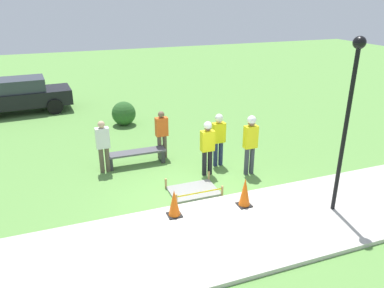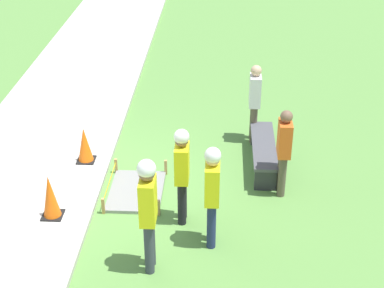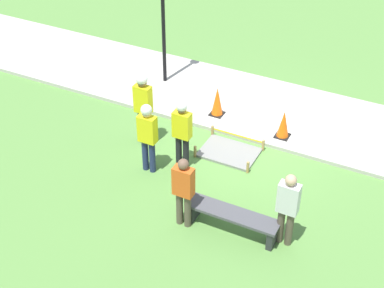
{
  "view_description": "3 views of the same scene",
  "coord_description": "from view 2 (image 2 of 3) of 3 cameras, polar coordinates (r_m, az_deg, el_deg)",
  "views": [
    {
      "loc": [
        -3.09,
        -7.92,
        5.12
      ],
      "look_at": [
        0.58,
        1.92,
        0.89
      ],
      "focal_mm": 35.0,
      "sensor_mm": 36.0,
      "label": 1
    },
    {
      "loc": [
        8.86,
        2.09,
        5.85
      ],
      "look_at": [
        0.12,
        1.63,
        1.01
      ],
      "focal_mm": 55.0,
      "sensor_mm": 36.0,
      "label": 2
    },
    {
      "loc": [
        -4.05,
        10.83,
        8.22
      ],
      "look_at": [
        0.54,
        1.78,
        0.88
      ],
      "focal_mm": 55.0,
      "sensor_mm": 36.0,
      "label": 3
    }
  ],
  "objects": [
    {
      "name": "sidewalk",
      "position": [
        11.18,
        -16.2,
        -3.61
      ],
      "size": [
        28.0,
        2.98,
        0.1
      ],
      "color": "#BCB7AD",
      "rests_on": "ground_plane"
    },
    {
      "name": "worker_assistant",
      "position": [
        8.28,
        -4.28,
        -5.97
      ],
      "size": [
        0.4,
        0.27,
        1.86
      ],
      "color": "#383D47",
      "rests_on": "ground_plane"
    },
    {
      "name": "worker_supervisor",
      "position": [
        9.32,
        -0.98,
        -2.4
      ],
      "size": [
        0.4,
        0.24,
        1.7
      ],
      "color": "black",
      "rests_on": "ground_plane"
    },
    {
      "name": "ground_plane",
      "position": [
        10.82,
        -8.65,
        -4.16
      ],
      "size": [
        60.0,
        60.0,
        0.0
      ],
      "primitive_type": "plane",
      "color": "#5B8E42"
    },
    {
      "name": "wet_concrete_patch",
      "position": [
        10.58,
        -5.42,
        -4.56
      ],
      "size": [
        1.36,
        0.99,
        0.3
      ],
      "color": "gray",
      "rests_on": "ground_plane"
    },
    {
      "name": "park_bench",
      "position": [
        11.27,
        6.94,
        -0.58
      ],
      "size": [
        1.88,
        0.44,
        0.47
      ],
      "color": "#2D2D33",
      "rests_on": "ground_plane"
    },
    {
      "name": "traffic_cone_far_patch",
      "position": [
        9.86,
        -13.58,
        -4.98
      ],
      "size": [
        0.34,
        0.34,
        0.77
      ],
      "color": "black",
      "rests_on": "sidewalk"
    },
    {
      "name": "bystander_in_gray_shirt",
      "position": [
        11.9,
        6.09,
        4.35
      ],
      "size": [
        0.4,
        0.22,
        1.65
      ],
      "color": "brown",
      "rests_on": "ground_plane"
    },
    {
      "name": "worker_trainee",
      "position": [
        8.81,
        1.97,
        -4.36
      ],
      "size": [
        0.4,
        0.25,
        1.72
      ],
      "color": "navy",
      "rests_on": "ground_plane"
    },
    {
      "name": "bystander_in_orange_shirt",
      "position": [
        10.2,
        8.89,
        -0.39
      ],
      "size": [
        0.4,
        0.22,
        1.62
      ],
      "color": "brown",
      "rests_on": "ground_plane"
    },
    {
      "name": "traffic_cone_near_patch",
      "position": [
        11.32,
        -10.36,
        -0.08
      ],
      "size": [
        0.34,
        0.34,
        0.7
      ],
      "color": "black",
      "rests_on": "sidewalk"
    }
  ]
}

